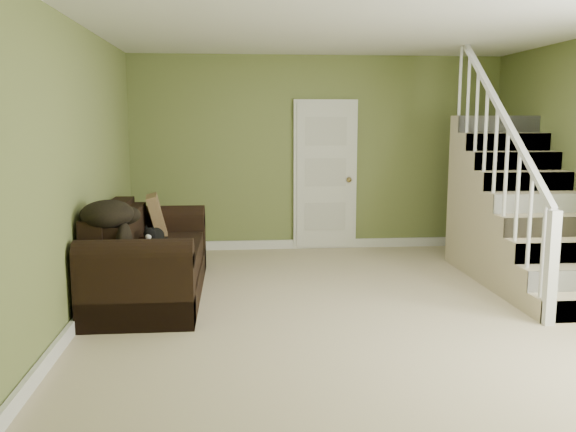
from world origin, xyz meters
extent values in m
cube|color=#CAB992|center=(0.00, 0.00, 0.00)|extent=(5.00, 5.50, 0.01)
cube|color=white|center=(0.00, 0.00, 2.60)|extent=(5.00, 5.50, 0.01)
cube|color=olive|center=(0.00, 2.75, 1.30)|extent=(5.00, 0.04, 2.60)
cube|color=olive|center=(0.00, -2.75, 1.30)|extent=(5.00, 0.04, 2.60)
cube|color=olive|center=(-2.50, 0.00, 1.30)|extent=(0.04, 5.50, 2.60)
cube|color=white|center=(0.00, 2.72, 0.06)|extent=(5.00, 0.04, 0.12)
cube|color=white|center=(-2.47, 0.00, 0.06)|extent=(0.04, 5.50, 0.12)
cube|color=white|center=(0.10, 2.71, 1.01)|extent=(0.86, 0.05, 2.02)
cube|color=white|center=(0.10, 2.69, 1.00)|extent=(0.78, 0.04, 1.96)
sphere|color=olive|center=(0.42, 2.65, 0.95)|extent=(0.07, 0.07, 0.07)
cylinder|color=white|center=(1.55, -0.46, 0.65)|extent=(0.04, 0.04, 0.90)
cube|color=#CAB992|center=(2.00, -0.19, 0.20)|extent=(1.00, 0.27, 0.40)
cylinder|color=white|center=(1.55, -0.19, 0.85)|extent=(0.04, 0.04, 0.90)
cube|color=#CAB992|center=(2.00, 0.08, 0.30)|extent=(1.00, 0.27, 0.60)
cylinder|color=white|center=(1.55, 0.08, 1.05)|extent=(0.04, 0.04, 0.90)
cube|color=#CAB992|center=(2.00, 0.35, 0.40)|extent=(1.00, 0.27, 0.80)
cylinder|color=white|center=(1.55, 0.35, 1.25)|extent=(0.04, 0.04, 0.90)
cube|color=#CAB992|center=(2.00, 0.62, 0.50)|extent=(1.00, 0.27, 1.00)
cylinder|color=white|center=(1.55, 0.62, 1.45)|extent=(0.04, 0.04, 0.90)
cube|color=#CAB992|center=(2.00, 0.89, 0.60)|extent=(1.00, 0.27, 1.20)
cylinder|color=white|center=(1.55, 0.89, 1.65)|extent=(0.04, 0.04, 0.90)
cube|color=#CAB992|center=(2.00, 1.16, 0.70)|extent=(1.00, 0.27, 1.40)
cylinder|color=white|center=(1.55, 1.16, 1.85)|extent=(0.04, 0.04, 0.90)
cube|color=#CAB992|center=(2.00, 1.43, 0.80)|extent=(1.00, 0.27, 1.60)
cylinder|color=white|center=(1.55, 1.43, 2.05)|extent=(0.04, 0.04, 0.90)
cube|color=#CAB992|center=(2.00, 1.70, 0.90)|extent=(1.00, 0.27, 1.80)
cylinder|color=white|center=(1.55, 1.70, 2.25)|extent=(0.04, 0.04, 0.90)
cube|color=white|center=(1.55, -0.62, 0.50)|extent=(0.09, 0.09, 1.00)
cube|color=white|center=(1.55, 0.62, 1.90)|extent=(0.06, 2.46, 1.84)
cube|color=black|center=(-1.97, 0.61, 0.13)|extent=(0.98, 2.27, 0.26)
cube|color=black|center=(-1.87, 0.61, 0.37)|extent=(0.74, 1.71, 0.23)
cube|color=black|center=(-1.97, -0.40, 0.32)|extent=(0.98, 0.26, 0.64)
cube|color=black|center=(-1.97, 1.61, 0.32)|extent=(0.98, 0.26, 0.64)
cylinder|color=black|center=(-1.97, -0.40, 0.64)|extent=(0.98, 0.26, 0.26)
cylinder|color=black|center=(-1.97, 1.61, 0.64)|extent=(0.98, 0.26, 0.26)
cube|color=black|center=(-2.36, 0.61, 0.57)|extent=(0.21, 1.76, 0.65)
cube|color=black|center=(-2.20, 0.61, 0.66)|extent=(0.14, 1.69, 0.36)
cube|color=black|center=(-2.22, 1.12, 0.27)|extent=(0.53, 0.53, 0.54)
cylinder|color=silver|center=(-2.30, 1.06, 0.64)|extent=(0.06, 0.06, 0.20)
cylinder|color=#2F4BBA|center=(-2.30, 1.06, 0.64)|extent=(0.07, 0.07, 0.05)
cylinder|color=white|center=(-2.30, 1.06, 0.76)|extent=(0.03, 0.03, 0.03)
cylinder|color=silver|center=(-2.16, 1.10, 0.64)|extent=(0.06, 0.06, 0.20)
cylinder|color=#2F4BBA|center=(-2.16, 1.10, 0.64)|extent=(0.07, 0.07, 0.05)
cylinder|color=white|center=(-2.16, 1.10, 0.76)|extent=(0.03, 0.03, 0.03)
cylinder|color=silver|center=(-2.22, 1.21, 0.64)|extent=(0.06, 0.06, 0.20)
cylinder|color=#2F4BBA|center=(-2.22, 1.21, 0.64)|extent=(0.07, 0.07, 0.05)
cylinder|color=white|center=(-2.22, 1.21, 0.76)|extent=(0.03, 0.03, 0.03)
cylinder|color=silver|center=(-2.32, 1.19, 0.64)|extent=(0.06, 0.06, 0.20)
cylinder|color=#2F4BBA|center=(-2.32, 1.19, 0.64)|extent=(0.07, 0.07, 0.05)
cylinder|color=white|center=(-2.32, 1.19, 0.76)|extent=(0.03, 0.03, 0.03)
ellipsoid|color=black|center=(-1.95, 0.73, 0.57)|extent=(0.23, 0.35, 0.18)
ellipsoid|color=white|center=(-1.95, 0.65, 0.54)|extent=(0.12, 0.15, 0.09)
sphere|color=black|center=(-1.95, 0.56, 0.64)|extent=(0.14, 0.14, 0.12)
ellipsoid|color=white|center=(-1.95, 0.51, 0.62)|extent=(0.07, 0.06, 0.06)
cone|color=black|center=(-1.98, 0.57, 0.70)|extent=(0.05, 0.05, 0.05)
cone|color=black|center=(-1.91, 0.57, 0.70)|extent=(0.05, 0.05, 0.05)
cylinder|color=black|center=(-1.86, 0.86, 0.51)|extent=(0.06, 0.25, 0.03)
ellipsoid|color=yellow|center=(-1.84, 0.01, 0.52)|extent=(0.13, 0.22, 0.06)
cube|color=#492B1D|center=(-2.00, 1.43, 0.68)|extent=(0.28, 0.50, 0.49)
ellipsoid|color=black|center=(-2.25, -0.05, 0.93)|extent=(0.60, 0.70, 0.25)
camera|label=1|loc=(-1.13, -5.45, 1.75)|focal=38.00mm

